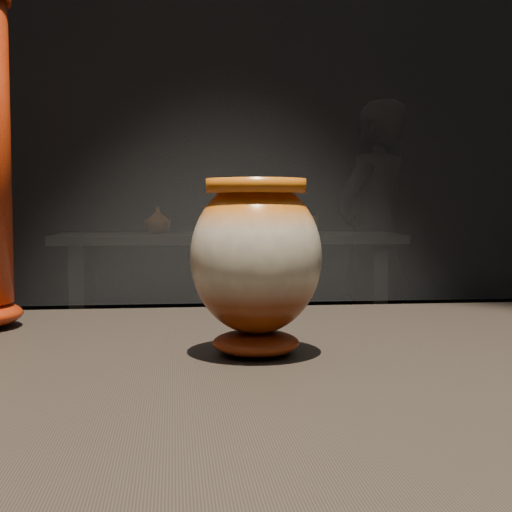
{
  "coord_description": "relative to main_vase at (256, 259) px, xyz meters",
  "views": [
    {
      "loc": [
        -0.06,
        -0.73,
        1.06
      ],
      "look_at": [
        0.03,
        0.03,
        1.01
      ],
      "focal_mm": 50.0,
      "sensor_mm": 36.0,
      "label": 1
    }
  ],
  "objects": [
    {
      "name": "back_shelf",
      "position": [
        0.23,
        3.41,
        -0.37
      ],
      "size": [
        2.0,
        0.6,
        0.9
      ],
      "color": "black",
      "rests_on": "ground"
    },
    {
      "name": "back_vase_left",
      "position": [
        -0.18,
        3.44,
        -0.03
      ],
      "size": [
        0.18,
        0.18,
        0.16
      ],
      "primitive_type": "imported",
      "rotation": [
        0.0,
        0.0,
        4.97
      ],
      "color": "brown",
      "rests_on": "back_shelf"
    },
    {
      "name": "visitor",
      "position": [
        1.2,
        3.72,
        -0.13
      ],
      "size": [
        0.76,
        0.72,
        1.74
      ],
      "primitive_type": "imported",
      "rotation": [
        0.0,
        0.0,
        3.82
      ],
      "color": "black",
      "rests_on": "ground"
    },
    {
      "name": "back_vase_right",
      "position": [
        0.74,
        3.42,
        -0.05
      ],
      "size": [
        0.07,
        0.07,
        0.1
      ],
      "primitive_type": "cylinder",
      "color": "brown",
      "rests_on": "back_shelf"
    },
    {
      "name": "back_vase_mid",
      "position": [
        0.44,
        3.38,
        -0.0
      ],
      "size": [
        0.22,
        0.22,
        0.2
      ],
      "primitive_type": "imported",
      "rotation": [
        0.0,
        0.0,
        1.38
      ],
      "color": "#662409",
      "rests_on": "back_shelf"
    },
    {
      "name": "main_vase",
      "position": [
        0.0,
        0.0,
        0.0
      ],
      "size": [
        0.18,
        0.18,
        0.19
      ],
      "rotation": [
        0.0,
        0.0,
        0.38
      ],
      "color": "#662409",
      "rests_on": "display_plinth"
    }
  ]
}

